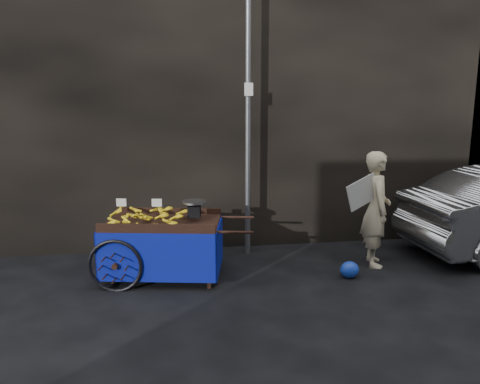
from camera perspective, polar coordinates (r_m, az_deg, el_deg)
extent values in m
plane|color=black|center=(5.86, 0.07, -11.53)|extent=(80.00, 80.00, 0.00)
cube|color=black|center=(7.94, -10.12, 12.80)|extent=(11.00, 2.00, 5.00)
cylinder|color=slate|center=(6.73, 0.98, 8.99)|extent=(0.08, 0.08, 4.00)
cube|color=white|center=(6.68, 1.07, 12.41)|extent=(0.12, 0.02, 0.18)
cube|color=black|center=(6.04, -9.41, -3.82)|extent=(1.56, 1.13, 0.05)
cube|color=black|center=(6.43, -8.69, -2.31)|extent=(1.41, 0.29, 0.09)
cube|color=black|center=(5.63, -10.27, -4.31)|extent=(1.41, 0.29, 0.09)
cube|color=black|center=(5.72, -3.81, -8.30)|extent=(0.05, 0.05, 0.71)
cube|color=black|center=(6.39, -3.15, -6.16)|extent=(0.05, 0.05, 0.71)
cylinder|color=black|center=(5.59, -0.67, -4.92)|extent=(0.44, 0.12, 0.04)
cylinder|color=black|center=(6.27, -0.35, -3.10)|extent=(0.44, 0.12, 0.04)
torus|color=black|center=(5.84, -14.99, -8.73)|extent=(0.66, 0.17, 0.67)
torus|color=black|center=(6.71, -12.60, -5.95)|extent=(0.66, 0.17, 0.67)
cylinder|color=black|center=(6.27, -13.71, -7.25)|extent=(0.23, 0.99, 0.04)
cube|color=navy|center=(5.71, -10.21, -7.94)|extent=(1.44, 0.28, 0.61)
cube|color=navy|center=(6.55, -8.54, -5.33)|extent=(1.44, 0.28, 0.61)
cube|color=navy|center=(6.31, -15.79, -6.31)|extent=(0.19, 0.91, 0.61)
cube|color=navy|center=(6.03, -2.54, -6.71)|extent=(0.19, 0.91, 0.61)
cube|color=black|center=(5.98, -5.60, -2.38)|extent=(0.18, 0.15, 0.14)
cylinder|color=silver|center=(5.95, -5.63, -1.21)|extent=(0.35, 0.35, 0.03)
cube|color=white|center=(6.00, -14.27, -1.24)|extent=(0.12, 0.03, 0.10)
cube|color=white|center=(5.89, -10.11, -1.30)|extent=(0.12, 0.03, 0.10)
imported|color=beige|center=(6.65, 16.26, -2.01)|extent=(0.49, 0.64, 1.58)
cube|color=beige|center=(6.36, 14.72, -0.01)|extent=(0.55, 0.23, 0.50)
ellipsoid|color=#193BC0|center=(6.26, 13.21, -9.22)|extent=(0.24, 0.20, 0.22)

